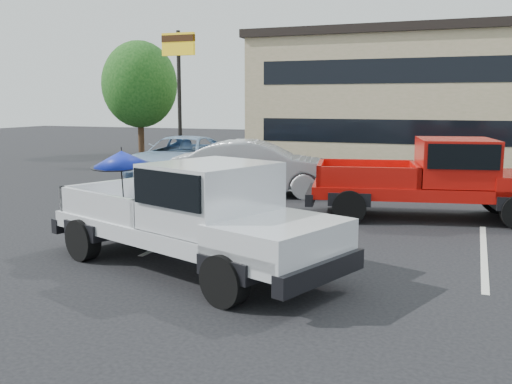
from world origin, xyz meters
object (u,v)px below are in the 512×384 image
(silver_sedan, at_px, (257,168))
(blue_suv, at_px, (181,158))
(silver_pickup, at_px, (201,211))
(red_pickup, at_px, (447,175))
(motel_sign, at_px, (179,61))
(tree_left, at_px, (140,85))

(silver_sedan, bearing_deg, blue_suv, 45.15)
(silver_pickup, height_order, red_pickup, silver_pickup)
(silver_sedan, height_order, blue_suv, silver_sedan)
(blue_suv, bearing_deg, silver_pickup, -67.06)
(silver_pickup, distance_m, silver_sedan, 8.18)
(silver_pickup, xyz_separation_m, blue_suv, (-5.82, 10.07, -0.26))
(red_pickup, relative_size, silver_sedan, 1.24)
(motel_sign, bearing_deg, silver_pickup, -60.36)
(tree_left, xyz_separation_m, red_pickup, (16.13, -11.82, -2.66))
(red_pickup, height_order, blue_suv, red_pickup)
(motel_sign, relative_size, silver_pickup, 1.00)
(motel_sign, relative_size, blue_suv, 1.05)
(motel_sign, height_order, red_pickup, motel_sign)
(silver_pickup, bearing_deg, motel_sign, 139.99)
(motel_sign, distance_m, tree_left, 5.08)
(blue_suv, bearing_deg, red_pickup, -29.56)
(red_pickup, height_order, silver_sedan, red_pickup)
(red_pickup, xyz_separation_m, silver_sedan, (-5.62, 1.76, -0.24))
(silver_sedan, bearing_deg, tree_left, 30.80)
(motel_sign, distance_m, red_pickup, 15.42)
(blue_suv, bearing_deg, tree_left, 123.20)
(silver_sedan, bearing_deg, red_pickup, -122.82)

